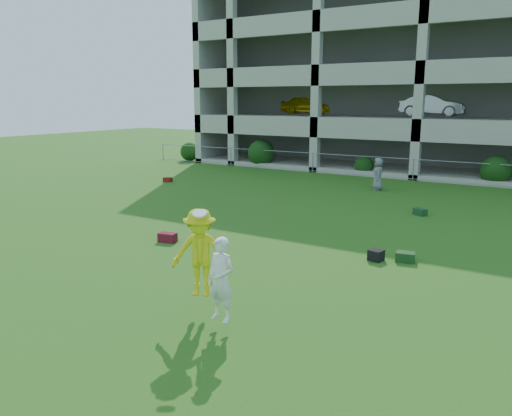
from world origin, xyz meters
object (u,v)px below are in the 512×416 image
Objects in this scene: bystander_c at (378,174)px; crate_d at (376,255)px; frisbee_contest at (204,258)px; parking_garage at (453,73)px.

crate_d is at bearing -6.96° from bystander_c.
frisbee_contest reaches higher than crate_d.
parking_garage is (0.68, 12.56, 5.24)m from bystander_c.
bystander_c is 16.12m from frisbee_contest.
parking_garage is at bearing 151.81° from bystander_c.
parking_garage reaches higher than frisbee_contest.
frisbee_contest is 0.07× the size of parking_garage.
frisbee_contest reaches higher than bystander_c.
frisbee_contest is at bearing -87.87° from parking_garage.
bystander_c reaches higher than crate_d.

